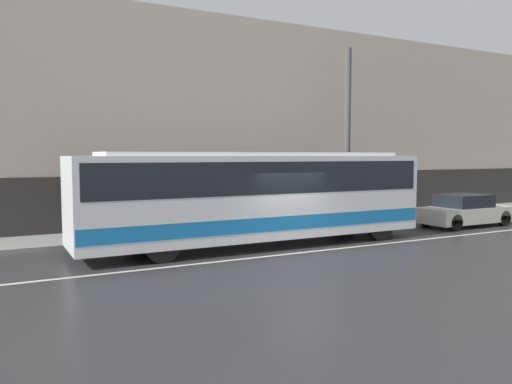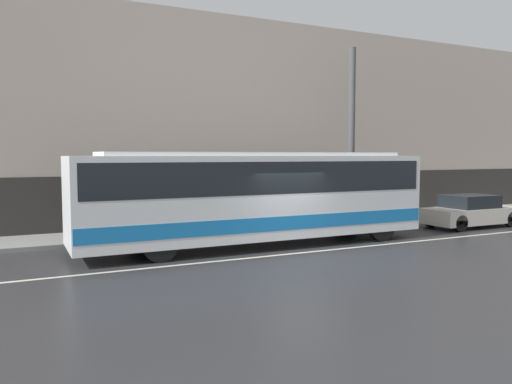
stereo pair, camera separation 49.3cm
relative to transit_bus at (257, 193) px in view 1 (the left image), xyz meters
name	(u,v)px [view 1 (the left image)]	position (x,y,z in m)	size (l,w,h in m)	color
ground_plane	(299,253)	(0.57, -1.70, -1.78)	(60.00, 60.00, 0.00)	#2D2D30
sidewalk	(228,228)	(0.57, 3.64, -1.71)	(60.00, 2.69, 0.15)	gray
building_facade	(213,125)	(0.57, 5.13, 2.58)	(60.00, 0.35, 9.03)	#B7A899
lane_stripe	(299,253)	(0.57, -1.70, -1.77)	(54.00, 0.14, 0.01)	beige
transit_bus	(257,193)	(0.00, 0.00, 0.00)	(12.06, 2.49, 3.16)	white
sedan_white_front	(465,211)	(10.14, 0.00, -1.13)	(4.31, 1.76, 1.37)	beige
utility_pole_near	(347,135)	(6.23, 3.18, 2.18)	(0.30, 0.30, 7.63)	#4C4C4F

